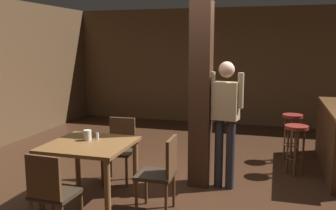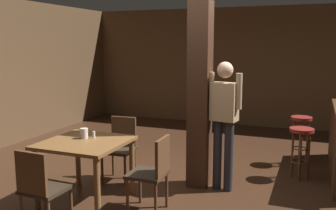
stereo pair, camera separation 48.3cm
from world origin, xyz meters
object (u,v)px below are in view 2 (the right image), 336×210
chair_north (121,145)px  napkin_cup (84,133)px  chair_east (153,170)px  chair_south (40,186)px  standing_person (224,117)px  bar_stool_near (301,141)px  bar_stool_mid (301,129)px  dining_table (86,151)px  salt_shaker (94,135)px

chair_north → napkin_cup: 0.83m
chair_east → napkin_cup: (-0.98, 0.07, 0.33)m
chair_south → chair_north: 1.70m
chair_east → standing_person: standing_person is taller
chair_east → bar_stool_near: (1.54, 1.78, 0.06)m
chair_north → bar_stool_mid: bearing=34.9°
dining_table → chair_south: size_ratio=1.10×
napkin_cup → bar_stool_mid: napkin_cup is taller
chair_south → salt_shaker: 1.05m
standing_person → bar_stool_mid: 1.82m
chair_north → napkin_cup: bearing=-97.4°
chair_north → bar_stool_near: (2.42, 0.96, 0.06)m
salt_shaker → chair_north: bearing=90.8°
salt_shaker → chair_east: bearing=-8.3°
napkin_cup → salt_shaker: bearing=27.9°
napkin_cup → standing_person: size_ratio=0.07×
bar_stool_mid → dining_table: bearing=-133.6°
chair_east → bar_stool_mid: (1.50, 2.49, 0.08)m
dining_table → chair_north: 0.86m
napkin_cup → salt_shaker: size_ratio=1.51×
chair_east → napkin_cup: bearing=175.9°
chair_east → bar_stool_mid: 2.91m
chair_south → bar_stool_near: chair_south is taller
chair_south → bar_stool_near: size_ratio=1.18×
chair_north → salt_shaker: size_ratio=10.46×
standing_person → bar_stool_near: (0.95, 0.81, -0.44)m
dining_table → bar_stool_mid: (2.40, 2.51, -0.07)m
napkin_cup → bar_stool_near: 3.05m
chair_south → napkin_cup: 1.01m
chair_east → napkin_cup: napkin_cup is taller
standing_person → bar_stool_near: bearing=40.6°
bar_stool_near → bar_stool_mid: 0.70m
chair_south → salt_shaker: chair_south is taller
chair_south → standing_person: bearing=51.6°
chair_north → bar_stool_mid: (2.38, 1.66, 0.08)m
dining_table → salt_shaker: bearing=81.0°
dining_table → salt_shaker: salt_shaker is taller
chair_east → bar_stool_near: bearing=49.2°
napkin_cup → bar_stool_mid: bearing=44.2°
chair_north → standing_person: (1.47, 0.15, 0.50)m
standing_person → bar_stool_mid: size_ratio=2.18×
chair_south → napkin_cup: size_ratio=6.94×
chair_east → dining_table: bearing=-178.1°
chair_south → bar_stool_near: bearing=47.8°
chair_south → bar_stool_mid: (2.38, 3.36, 0.08)m
chair_south → salt_shaker: bearing=89.6°
salt_shaker → standing_person: (1.46, 0.84, 0.18)m
dining_table → bar_stool_mid: 3.48m
chair_east → napkin_cup: size_ratio=6.94×
chair_north → bar_stool_near: chair_north is taller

